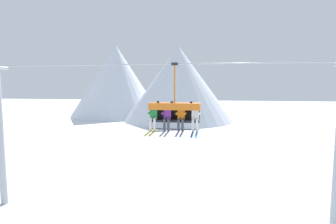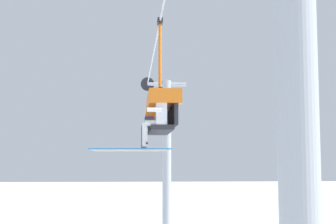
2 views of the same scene
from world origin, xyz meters
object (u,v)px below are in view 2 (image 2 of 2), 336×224
(chairlift_chair, at_px, (163,108))
(skier_orange, at_px, (154,120))
(lift_tower_near, at_px, (166,167))
(skier_white, at_px, (155,116))
(skier_purple, at_px, (153,121))
(lift_tower_far, at_px, (297,182))
(skier_green, at_px, (152,123))

(chairlift_chair, relative_size, skier_orange, 1.72)
(lift_tower_near, height_order, skier_white, lift_tower_near)
(lift_tower_near, relative_size, skier_orange, 4.52)
(chairlift_chair, height_order, skier_white, chairlift_chair)
(skier_purple, bearing_deg, skier_orange, -0.63)
(skier_purple, distance_m, skier_white, 1.23)
(lift_tower_far, bearing_deg, chairlift_chair, -174.40)
(skier_green, bearing_deg, lift_tower_near, 173.88)
(skier_green, xyz_separation_m, skier_orange, (1.24, -0.01, -0.02))
(lift_tower_far, height_order, skier_white, lift_tower_far)
(chairlift_chair, bearing_deg, skier_green, -166.98)
(skier_green, xyz_separation_m, skier_white, (1.85, 0.00, 0.00))
(lift_tower_far, bearing_deg, skier_orange, -172.34)
(lift_tower_near, relative_size, skier_purple, 4.52)
(chairlift_chair, height_order, skier_purple, chairlift_chair)
(skier_green, distance_m, skier_white, 1.85)
(skier_orange, bearing_deg, skier_green, 179.68)
(lift_tower_near, bearing_deg, skier_white, -5.04)
(skier_purple, xyz_separation_m, skier_white, (1.23, 0.00, 0.00))
(chairlift_chair, xyz_separation_m, skier_orange, (0.31, -0.22, -0.30))
(skier_orange, bearing_deg, chairlift_chair, 144.51)
(chairlift_chair, height_order, skier_orange, chairlift_chair)
(lift_tower_near, xyz_separation_m, lift_tower_far, (16.73, 0.00, 0.00))
(lift_tower_far, relative_size, chairlift_chair, 2.63)
(lift_tower_near, distance_m, skier_purple, 9.32)
(lift_tower_near, height_order, skier_purple, lift_tower_near)
(chairlift_chair, bearing_deg, skier_white, -13.02)
(skier_purple, relative_size, skier_white, 1.00)
(skier_purple, xyz_separation_m, skier_orange, (0.62, -0.01, -0.02))
(lift_tower_near, distance_m, skier_white, 10.54)
(lift_tower_far, bearing_deg, skier_green, -173.54)
(chairlift_chair, distance_m, skier_white, 0.99)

